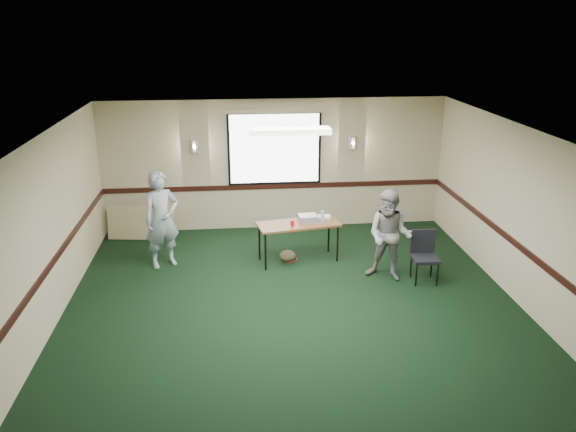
{
  "coord_description": "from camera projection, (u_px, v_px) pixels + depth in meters",
  "views": [
    {
      "loc": [
        -0.87,
        -7.16,
        4.25
      ],
      "look_at": [
        0.0,
        1.3,
        1.2
      ],
      "focal_mm": 35.0,
      "sensor_mm": 36.0,
      "label": 1
    }
  ],
  "objects": [
    {
      "name": "red_cup",
      "position": [
        292.0,
        223.0,
        9.92
      ],
      "size": [
        0.07,
        0.07,
        0.11
      ],
      "primitive_type": "cylinder",
      "color": "#BB110C",
      "rests_on": "folding_table"
    },
    {
      "name": "conference_chair",
      "position": [
        424.0,
        252.0,
        9.42
      ],
      "size": [
        0.45,
        0.46,
        0.86
      ],
      "rotation": [
        0.0,
        0.0,
        -0.06
      ],
      "color": "black",
      "rests_on": "ground"
    },
    {
      "name": "folded_table",
      "position": [
        141.0,
        223.0,
        11.22
      ],
      "size": [
        1.34,
        0.37,
        0.68
      ],
      "primitive_type": "cube",
      "rotation": [
        -0.21,
        0.0,
        -0.13
      ],
      "color": "tan",
      "rests_on": "ground"
    },
    {
      "name": "person_right",
      "position": [
        390.0,
        236.0,
        9.36
      ],
      "size": [
        0.95,
        0.89,
        1.57
      ],
      "primitive_type": "imported",
      "rotation": [
        0.0,
        0.0,
        -0.51
      ],
      "color": "#697CA4",
      "rests_on": "ground"
    },
    {
      "name": "game_console",
      "position": [
        324.0,
        217.0,
        10.3
      ],
      "size": [
        0.22,
        0.18,
        0.05
      ],
      "primitive_type": "cube",
      "rotation": [
        0.0,
        0.0,
        -0.02
      ],
      "color": "white",
      "rests_on": "folding_table"
    },
    {
      "name": "projector",
      "position": [
        308.0,
        218.0,
        10.16
      ],
      "size": [
        0.35,
        0.3,
        0.11
      ],
      "primitive_type": "cube",
      "rotation": [
        0.0,
        0.0,
        0.06
      ],
      "color": "gray",
      "rests_on": "folding_table"
    },
    {
      "name": "person_left",
      "position": [
        162.0,
        220.0,
        9.84
      ],
      "size": [
        0.75,
        0.66,
        1.73
      ],
      "primitive_type": "imported",
      "rotation": [
        0.0,
        0.0,
        0.49
      ],
      "color": "teal",
      "rests_on": "ground"
    },
    {
      "name": "ground",
      "position": [
        297.0,
        323.0,
        8.22
      ],
      "size": [
        8.0,
        8.0,
        0.0
      ],
      "primitive_type": "plane",
      "color": "black",
      "rests_on": "ground"
    },
    {
      "name": "water_bottle",
      "position": [
        323.0,
        216.0,
        10.11
      ],
      "size": [
        0.06,
        0.06,
        0.21
      ],
      "primitive_type": "cylinder",
      "color": "#92B6EE",
      "rests_on": "folding_table"
    },
    {
      "name": "duffel_bag",
      "position": [
        287.0,
        256.0,
        10.25
      ],
      "size": [
        0.35,
        0.29,
        0.21
      ],
      "primitive_type": "ellipsoid",
      "rotation": [
        0.0,
        0.0,
        0.24
      ],
      "color": "brown",
      "rests_on": "ground"
    },
    {
      "name": "room_shell",
      "position": [
        283.0,
        179.0,
        9.68
      ],
      "size": [
        8.0,
        8.02,
        8.0
      ],
      "color": "#C0B38B",
      "rests_on": "ground"
    },
    {
      "name": "folding_table",
      "position": [
        298.0,
        226.0,
        10.09
      ],
      "size": [
        1.54,
        0.83,
        0.73
      ],
      "rotation": [
        0.0,
        0.0,
        0.18
      ],
      "color": "brown",
      "rests_on": "ground"
    },
    {
      "name": "cable_coil",
      "position": [
        290.0,
        259.0,
        10.35
      ],
      "size": [
        0.37,
        0.37,
        0.01
      ],
      "primitive_type": "torus",
      "rotation": [
        0.0,
        0.0,
        0.35
      ],
      "color": "red",
      "rests_on": "ground"
    }
  ]
}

